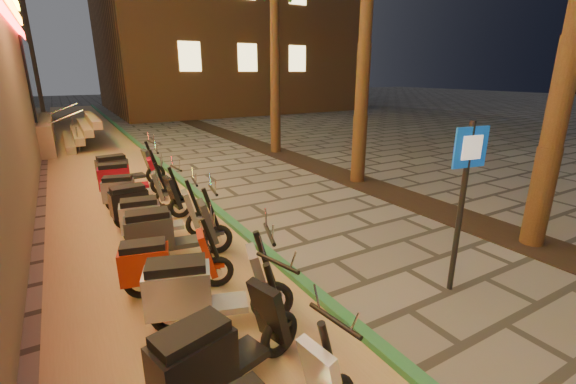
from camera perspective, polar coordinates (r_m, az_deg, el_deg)
parking_strip at (r=11.85m, az=-24.03°, el=0.77°), size 3.40×60.00×0.01m
green_curb at (r=12.11m, az=-16.11°, el=2.18°), size 0.18×60.00×0.10m
planting_strip at (r=10.17m, az=17.47°, el=-1.05°), size 1.20×40.00×0.02m
pedestrian_sign at (r=5.78m, az=24.70°, el=0.91°), size 0.54×0.12×2.48m
scooter_5 at (r=4.03m, az=-10.40°, el=-22.31°), size 1.74×0.88×1.23m
scooter_6 at (r=4.92m, az=-12.60°, el=-14.08°), size 1.79×0.96×1.28m
scooter_7 at (r=5.82m, az=-17.99°, el=-10.16°), size 1.58×0.75×1.11m
scooter_8 at (r=6.73m, az=-17.55°, el=-5.76°), size 1.77×0.72×1.24m
scooter_9 at (r=7.56m, az=-19.08°, el=-3.57°), size 1.66×0.69×1.17m
scooter_10 at (r=8.49m, az=-20.79°, el=-1.45°), size 1.68×0.62×1.18m
scooter_11 at (r=9.47m, az=-22.32°, el=0.09°), size 1.58×0.78×1.12m
scooter_12 at (r=10.48m, az=-22.88°, el=1.87°), size 1.73×0.66×1.22m
scooter_13 at (r=11.37m, az=-23.21°, el=3.07°), size 1.80×0.67×1.26m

